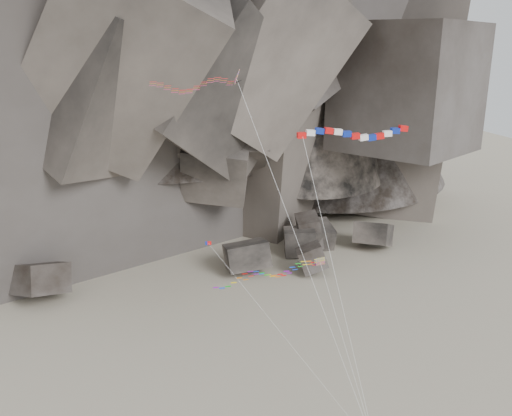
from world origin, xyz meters
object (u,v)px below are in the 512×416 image
object	(u,v)px
parafoil_kite	(264,274)
pennant_kite	(243,287)
delta_kite	(190,85)
banner_kite	(354,135)

from	to	relation	value
parafoil_kite	pennant_kite	xyz separation A→B (m)	(-3.62, -4.44, 1.12)
delta_kite	parafoil_kite	size ratio (longest dim) A/B	2.10
parafoil_kite	pennant_kite	size ratio (longest dim) A/B	0.95
delta_kite	parafoil_kite	bearing A→B (deg)	26.87
delta_kite	pennant_kite	size ratio (longest dim) A/B	1.99
delta_kite	banner_kite	xyz separation A→B (m)	(14.13, -3.57, -4.54)
banner_kite	pennant_kite	distance (m)	17.39
banner_kite	pennant_kite	world-z (taller)	banner_kite
delta_kite	parafoil_kite	distance (m)	21.07
banner_kite	pennant_kite	xyz separation A→B (m)	(-10.31, 0.92, -13.98)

